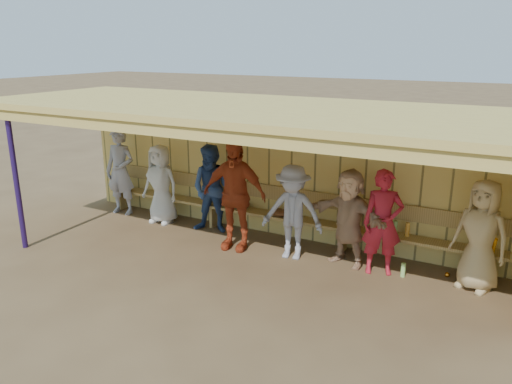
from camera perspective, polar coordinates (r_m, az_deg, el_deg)
ground at (r=8.25m, az=-1.17°, el=-7.62°), size 90.00×90.00×0.00m
player_a at (r=10.53m, az=-15.23°, el=2.28°), size 0.69×0.50×1.78m
player_b at (r=9.83m, az=-10.84°, el=0.90°), size 0.78×0.53×1.55m
player_c at (r=9.18m, az=-4.97°, el=0.34°), size 0.92×0.79×1.65m
player_d at (r=8.37m, az=-2.50°, el=-0.33°), size 1.16×0.60×1.90m
player_e at (r=8.04m, az=4.19°, el=-2.33°), size 1.08×0.71×1.56m
player_f at (r=7.93m, az=10.55°, el=-2.87°), size 1.52×0.82×1.56m
player_g at (r=7.71m, az=14.27°, el=-3.42°), size 0.69×0.57×1.62m
player_h at (r=7.66m, az=24.29°, el=-4.55°), size 0.92×0.76×1.62m
dugout_structure at (r=8.13m, az=3.55°, el=4.58°), size 8.80×3.20×2.50m
bench at (r=8.98m, az=2.33°, el=-1.98°), size 7.60×0.34×0.93m
dugout_equipment at (r=9.11m, az=-1.04°, el=-1.93°), size 7.39×0.62×0.80m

